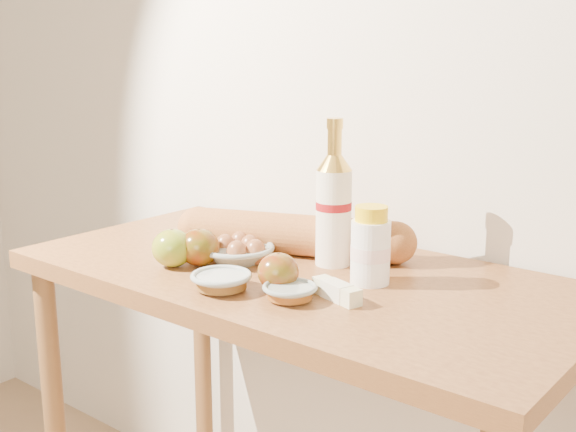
% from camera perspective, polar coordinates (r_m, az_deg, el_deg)
% --- Properties ---
extents(back_wall, '(3.50, 0.02, 2.60)m').
position_cam_1_polar(back_wall, '(1.71, 7.74, 11.37)').
color(back_wall, beige).
rests_on(back_wall, ground).
extents(table, '(1.20, 0.60, 0.90)m').
position_cam_1_polar(table, '(1.55, 0.70, -8.60)').
color(table, '#985F31').
rests_on(table, ground).
extents(bourbon_bottle, '(0.09, 0.09, 0.31)m').
position_cam_1_polar(bourbon_bottle, '(1.51, 3.63, 0.76)').
color(bourbon_bottle, '#F3E7CE').
rests_on(bourbon_bottle, table).
extents(cream_bottle, '(0.09, 0.09, 0.15)m').
position_cam_1_polar(cream_bottle, '(1.41, 6.54, -2.51)').
color(cream_bottle, white).
rests_on(cream_bottle, table).
extents(egg_bowl, '(0.21, 0.21, 0.06)m').
position_cam_1_polar(egg_bowl, '(1.56, -3.89, -2.78)').
color(egg_bowl, gray).
rests_on(egg_bowl, table).
extents(baguette, '(0.55, 0.29, 0.09)m').
position_cam_1_polar(baguette, '(1.60, 0.35, -1.47)').
color(baguette, '#BD7439').
rests_on(baguette, table).
extents(apple_yellowgreen, '(0.11, 0.11, 0.08)m').
position_cam_1_polar(apple_yellowgreen, '(1.53, -9.11, -2.51)').
color(apple_yellowgreen, '#A28B20').
rests_on(apple_yellowgreen, table).
extents(apple_redgreen_front, '(0.10, 0.10, 0.08)m').
position_cam_1_polar(apple_redgreen_front, '(1.53, -7.01, -2.46)').
color(apple_redgreen_front, maroon).
rests_on(apple_redgreen_front, table).
extents(apple_redgreen_right, '(0.10, 0.10, 0.07)m').
position_cam_1_polar(apple_redgreen_right, '(1.37, -0.78, -4.44)').
color(apple_redgreen_right, maroon).
rests_on(apple_redgreen_right, table).
extents(sugar_bowl, '(0.14, 0.14, 0.03)m').
position_cam_1_polar(sugar_bowl, '(1.38, -5.29, -5.14)').
color(sugar_bowl, '#98A6A2').
rests_on(sugar_bowl, table).
extents(syrup_bowl, '(0.13, 0.13, 0.03)m').
position_cam_1_polar(syrup_bowl, '(1.33, 0.15, -6.02)').
color(syrup_bowl, gray).
rests_on(syrup_bowl, table).
extents(butter_stick, '(0.12, 0.06, 0.03)m').
position_cam_1_polar(butter_stick, '(1.33, 3.87, -5.94)').
color(butter_stick, beige).
rests_on(butter_stick, table).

